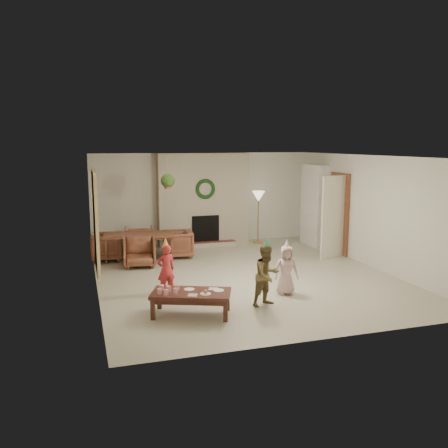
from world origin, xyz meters
name	(u,v)px	position (x,y,z in m)	size (l,w,h in m)	color
floor	(243,275)	(0.00, 0.00, 0.00)	(7.00, 7.00, 0.00)	#B7B29E
ceiling	(244,156)	(0.00, 0.00, 2.50)	(7.00, 7.00, 0.00)	white
wall_back	(202,198)	(0.00, 3.50, 1.25)	(7.00, 7.00, 0.00)	silver
wall_front	(327,254)	(0.00, -3.50, 1.25)	(7.00, 7.00, 0.00)	silver
wall_left	(94,224)	(-3.00, 0.00, 1.25)	(7.00, 7.00, 0.00)	silver
wall_right	(369,211)	(3.00, 0.00, 1.25)	(7.00, 7.00, 0.00)	silver
fireplace_mass	(203,199)	(0.00, 3.30, 1.25)	(2.50, 0.40, 2.50)	#582B17
fireplace_hearth	(207,244)	(0.00, 2.95, 0.06)	(1.60, 0.30, 0.12)	#5A1918
fireplace_firebox	(205,229)	(0.00, 3.12, 0.45)	(0.75, 0.12, 0.75)	black
fireplace_wreath	(205,189)	(0.00, 3.07, 1.55)	(0.54, 0.54, 0.10)	#153815
floor_lamp_base	(258,242)	(1.49, 3.00, 0.01)	(0.27, 0.27, 0.03)	gold
floor_lamp_post	(258,219)	(1.49, 3.00, 0.68)	(0.03, 0.03, 1.31)	gold
floor_lamp_shade	(258,196)	(1.49, 3.00, 1.31)	(0.35, 0.35, 0.29)	beige
bookshelf_carcass	(314,205)	(2.84, 2.30, 1.10)	(0.30, 1.00, 2.20)	white
bookshelf_shelf_a	(313,229)	(2.82, 2.30, 0.45)	(0.30, 0.92, 0.03)	white
bookshelf_shelf_b	(313,214)	(2.82, 2.30, 0.85)	(0.30, 0.92, 0.03)	white
bookshelf_shelf_c	(314,200)	(2.82, 2.30, 1.25)	(0.30, 0.92, 0.03)	white
bookshelf_shelf_d	(314,185)	(2.82, 2.30, 1.65)	(0.30, 0.92, 0.03)	white
books_row_lower	(315,225)	(2.80, 2.15, 0.59)	(0.20, 0.40, 0.24)	maroon
books_row_mid	(312,209)	(2.80, 2.35, 0.99)	(0.20, 0.44, 0.24)	#255A8A
books_row_upper	(315,195)	(2.80, 2.20, 1.38)	(0.20, 0.36, 0.22)	olive
door_frame	(339,214)	(2.96, 1.20, 1.02)	(0.05, 0.86, 2.04)	brown
door_leaf	(333,217)	(2.58, 0.82, 1.00)	(0.05, 0.80, 2.00)	beige
curtain_panel	(96,222)	(-2.96, 0.20, 1.25)	(0.06, 1.20, 2.00)	beige
dining_table	(139,247)	(-1.92, 2.11, 0.30)	(1.69, 0.94, 0.60)	brown
dining_chair_near	(140,252)	(-2.00, 1.37, 0.33)	(0.70, 0.72, 0.66)	brown
dining_chair_far	(139,239)	(-1.83, 2.85, 0.33)	(0.70, 0.72, 0.66)	brown
dining_chair_left	(108,247)	(-2.65, 2.20, 0.33)	(0.70, 0.72, 0.66)	brown
dining_chair_right	(178,244)	(-0.99, 2.01, 0.33)	(0.70, 0.72, 0.66)	brown
hanging_plant_cord	(168,171)	(-1.30, 1.50, 2.15)	(0.01, 0.01, 0.70)	tan
hanging_plant_pot	(168,186)	(-1.30, 1.50, 1.80)	(0.16, 0.16, 0.12)	brown
hanging_plant_foliage	(168,181)	(-1.30, 1.50, 1.92)	(0.32, 0.32, 0.32)	#254416
coffee_table_top	(191,293)	(-1.59, -1.98, 0.36)	(1.27, 0.63, 0.06)	#4B2219
coffee_table_apron	(191,298)	(-1.59, -1.98, 0.29)	(1.17, 0.54, 0.08)	#4B2219
coffee_leg_fl	(153,310)	(-2.22, -2.02, 0.17)	(0.07, 0.07, 0.33)	#4B2219
coffee_leg_fr	(226,311)	(-1.14, -2.43, 0.17)	(0.07, 0.07, 0.33)	#4B2219
coffee_leg_bl	(160,299)	(-2.03, -1.53, 0.17)	(0.07, 0.07, 0.33)	#4B2219
coffee_leg_br	(228,301)	(-0.96, -1.95, 0.17)	(0.07, 0.07, 0.33)	#4B2219
cup_a	(159,291)	(-2.10, -1.94, 0.43)	(0.07, 0.07, 0.09)	white
cup_b	(162,288)	(-2.03, -1.76, 0.43)	(0.07, 0.07, 0.09)	white
cup_c	(166,292)	(-2.00, -2.03, 0.43)	(0.07, 0.07, 0.09)	white
cup_d	(168,289)	(-1.93, -1.85, 0.43)	(0.07, 0.07, 0.09)	white
cup_e	(176,291)	(-1.85, -2.01, 0.43)	(0.07, 0.07, 0.09)	white
cup_f	(178,287)	(-1.78, -1.83, 0.43)	(0.07, 0.07, 0.09)	white
plate_a	(189,289)	(-1.59, -1.86, 0.39)	(0.18, 0.18, 0.01)	white
plate_b	(205,294)	(-1.40, -2.16, 0.39)	(0.18, 0.18, 0.01)	white
plate_c	(219,290)	(-1.14, -2.05, 0.39)	(0.18, 0.18, 0.01)	white
food_scoop	(205,291)	(-1.40, -2.16, 0.43)	(0.07, 0.07, 0.07)	tan
napkin_left	(193,295)	(-1.61, -2.17, 0.39)	(0.15, 0.15, 0.01)	#D9A0A0
napkin_right	(213,289)	(-1.21, -1.94, 0.39)	(0.15, 0.15, 0.01)	#D9A0A0
child_red	(166,270)	(-1.79, -0.82, 0.47)	(0.35, 0.23, 0.95)	#B7272A
party_hat_red	(165,242)	(-1.79, -0.82, 0.99)	(0.13, 0.13, 0.18)	#DED44A
child_plaid	(267,275)	(-0.24, -1.91, 0.54)	(0.52, 0.41, 1.07)	brown
party_hat_plaid	(267,242)	(-0.24, -1.91, 1.11)	(0.13, 0.13, 0.18)	#49AB6B
child_pink	(286,270)	(0.34, -1.43, 0.46)	(0.45, 0.29, 0.92)	beige
party_hat_pink	(287,244)	(0.34, -1.43, 0.95)	(0.12, 0.12, 0.17)	silver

